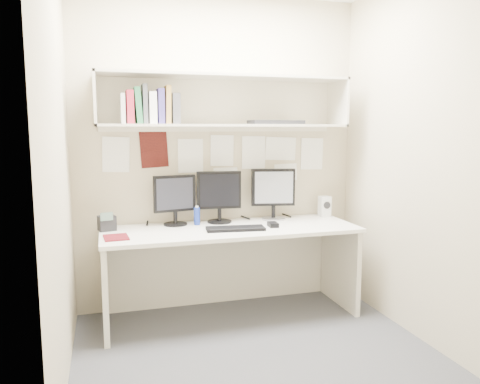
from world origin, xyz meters
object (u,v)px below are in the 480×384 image
object	(u,v)px
monitor_right	(273,192)
maroon_notebook	(116,237)
keyboard	(235,229)
monitor_left	(175,197)
speaker	(325,206)
desk	(231,272)
desk_phone	(107,223)
monitor_center	(219,194)

from	to	relation	value
monitor_right	maroon_notebook	size ratio (longest dim) A/B	2.12
monitor_right	keyboard	bearing A→B (deg)	-131.21
monitor_left	speaker	bearing A→B (deg)	-11.30
desk	keyboard	bearing A→B (deg)	-85.00
desk	speaker	bearing A→B (deg)	12.81
monitor_right	speaker	bearing A→B (deg)	10.11
monitor_left	maroon_notebook	size ratio (longest dim) A/B	1.97
desk_phone	monitor_right	bearing A→B (deg)	-11.58
keyboard	desk_phone	world-z (taller)	desk_phone
monitor_center	monitor_right	size ratio (longest dim) A/B	0.98
monitor_left	maroon_notebook	bearing A→B (deg)	-154.62
monitor_center	keyboard	xyz separation A→B (m)	(0.05, -0.33, -0.22)
monitor_left	monitor_center	xyz separation A→B (m)	(0.37, -0.00, 0.01)
monitor_right	speaker	xyz separation A→B (m)	(0.48, -0.01, -0.15)
desk	monitor_right	bearing A→B (deg)	26.59
monitor_left	speaker	size ratio (longest dim) A/B	2.24
monitor_left	desk_phone	world-z (taller)	monitor_left
keyboard	desk_phone	size ratio (longest dim) A/B	2.99
desk	monitor_center	bearing A→B (deg)	99.94
maroon_notebook	monitor_left	bearing A→B (deg)	31.79
monitor_center	speaker	world-z (taller)	monitor_center
monitor_left	monitor_right	size ratio (longest dim) A/B	0.93
desk	desk_phone	size ratio (longest dim) A/B	13.34
speaker	maroon_notebook	xyz separation A→B (m)	(-1.80, -0.34, -0.08)
monitor_right	speaker	world-z (taller)	monitor_right
monitor_left	desk_phone	size ratio (longest dim) A/B	2.69
desk_phone	keyboard	bearing A→B (deg)	-29.74
desk	monitor_center	distance (m)	0.64
keyboard	desk	bearing A→B (deg)	101.68
speaker	maroon_notebook	bearing A→B (deg)	-167.62
monitor_left	maroon_notebook	world-z (taller)	monitor_left
monitor_center	keyboard	distance (m)	0.40
desk	maroon_notebook	world-z (taller)	maroon_notebook
monitor_right	desk_phone	distance (m)	1.39
monitor_center	speaker	size ratio (longest dim) A/B	2.36
monitor_center	keyboard	world-z (taller)	monitor_center
monitor_left	keyboard	world-z (taller)	monitor_left
keyboard	monitor_right	bearing A→B (deg)	44.14
monitor_right	keyboard	xyz separation A→B (m)	(-0.43, -0.33, -0.23)
speaker	monitor_right	bearing A→B (deg)	-179.45
monitor_left	maroon_notebook	xyz separation A→B (m)	(-0.47, -0.35, -0.22)
desk	speaker	xyz separation A→B (m)	(0.92, 0.21, 0.45)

